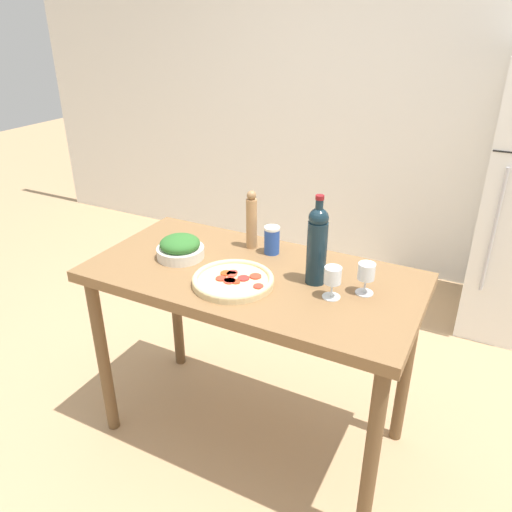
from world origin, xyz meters
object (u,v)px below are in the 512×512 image
wine_glass_far (366,273)px  pepper_mill (252,221)px  wine_glass_near (333,277)px  salt_canister (272,240)px  homemade_pizza (233,280)px  salad_bowl (180,248)px  wine_bottle (317,244)px

wine_glass_far → pepper_mill: (-0.57, 0.17, 0.05)m
wine_glass_near → salt_canister: same height
wine_glass_far → salt_canister: size_ratio=1.01×
wine_glass_far → homemade_pizza: 0.51m
salad_bowl → wine_glass_near: bearing=-1.9°
wine_bottle → salt_canister: size_ratio=2.89×
wine_glass_near → pepper_mill: size_ratio=0.47×
pepper_mill → salad_bowl: pepper_mill is taller
salad_bowl → salt_canister: size_ratio=1.64×
wine_bottle → homemade_pizza: wine_bottle is taller
wine_glass_near → pepper_mill: 0.54m
homemade_pizza → salt_canister: bearing=87.5°
homemade_pizza → salt_canister: salt_canister is taller
wine_bottle → salad_bowl: (-0.60, -0.06, -0.12)m
wine_glass_near → homemade_pizza: 0.39m
pepper_mill → wine_bottle: bearing=-24.8°
wine_glass_near → salad_bowl: size_ratio=0.61×
wine_bottle → pepper_mill: (-0.38, 0.17, -0.04)m
salt_canister → salad_bowl: bearing=-146.7°
pepper_mill → salt_canister: bearing=-7.2°
salad_bowl → wine_bottle: bearing=5.7°
homemade_pizza → salad_bowl: bearing=162.5°
wine_bottle → homemade_pizza: (-0.28, -0.16, -0.15)m
wine_glass_far → salt_canister: bearing=161.4°
wine_glass_far → salad_bowl: (-0.80, -0.06, -0.04)m
homemade_pizza → salt_canister: 0.33m
wine_bottle → pepper_mill: 0.42m
salad_bowl → homemade_pizza: 0.34m
wine_glass_far → wine_bottle: bearing=-179.1°
homemade_pizza → wine_bottle: bearing=29.9°
wine_glass_near → wine_glass_far: (0.10, 0.09, -0.00)m
pepper_mill → homemade_pizza: 0.37m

